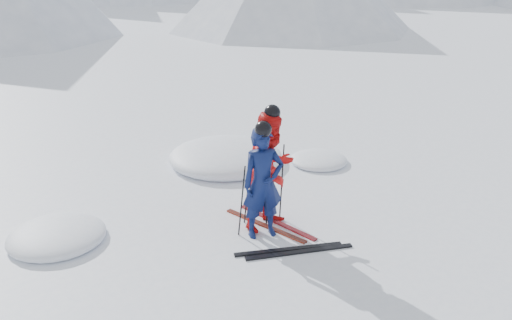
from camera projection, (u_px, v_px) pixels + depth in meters
ground at (343, 211)px, 9.56m from camera, size 160.00×160.00×0.00m
skier_blue at (263, 183)px, 8.46m from camera, size 0.74×0.56×1.82m
skier_red at (272, 170)px, 8.74m from camera, size 1.13×0.99×1.98m
pole_blue_left at (242, 201)px, 8.55m from camera, size 0.12×0.09×1.21m
pole_blue_right at (268, 192)px, 8.89m from camera, size 0.12×0.07×1.21m
pole_red_left at (248, 187)px, 8.93m from camera, size 0.13×0.10×1.31m
pole_red_right at (282, 182)px, 9.13m from camera, size 0.13×0.09×1.31m
ski_worn_left at (265, 225)px, 9.04m from camera, size 0.62×1.64×0.03m
ski_worn_right at (277, 222)px, 9.16m from camera, size 0.51×1.67×0.03m
ski_loose_a at (289, 249)px, 8.33m from camera, size 1.64×0.62×0.03m
ski_loose_b at (299, 252)px, 8.26m from camera, size 1.66×0.57×0.03m
snow_lumps at (212, 173)px, 11.20m from camera, size 6.97×3.66×0.54m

